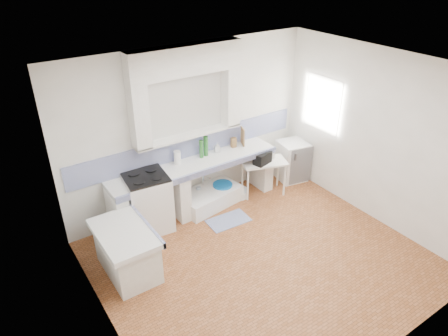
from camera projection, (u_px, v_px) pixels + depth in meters
floor at (262, 260)px, 6.05m from camera, size 4.50×4.50×0.00m
ceiling at (273, 73)px, 4.70m from camera, size 4.50×4.50×0.00m
wall_back at (190, 128)px, 6.82m from camera, size 4.50×0.00×4.50m
wall_front at (400, 265)px, 3.93m from camera, size 4.50×0.00×4.50m
wall_left at (100, 240)px, 4.27m from camera, size 0.00×4.50×4.50m
wall_right at (377, 138)px, 6.48m from camera, size 0.00×4.50×4.50m
alcove_mass at (186, 60)px, 6.12m from camera, size 1.90×0.25×0.45m
window_frame at (329, 102)px, 7.34m from camera, size 0.35×0.86×1.06m
lace_valance at (326, 83)px, 7.09m from camera, size 0.01×0.84×0.24m
counter_slab at (195, 165)px, 6.82m from camera, size 3.00×0.60×0.08m
counter_lip at (204, 172)px, 6.62m from camera, size 3.00×0.04×0.10m
counter_pier_left at (119, 215)px, 6.35m from camera, size 0.20×0.55×0.82m
counter_pier_mid at (178, 195)px, 6.86m from camera, size 0.20×0.55×0.82m
counter_pier_right at (260, 167)px, 7.72m from camera, size 0.20×0.55×0.82m
peninsula_top at (124, 233)px, 5.55m from camera, size 0.70×1.10×0.08m
peninsula_base at (127, 253)px, 5.72m from camera, size 0.60×1.00×0.62m
peninsula_lip at (147, 225)px, 5.71m from camera, size 0.04×1.10×0.10m
backsplash at (191, 145)px, 6.96m from camera, size 4.27×0.03×0.40m
stove at (148, 203)px, 6.54m from camera, size 0.73×0.71×0.94m
sink at (210, 198)px, 7.28m from camera, size 1.18×0.75×0.27m
side_table at (263, 177)px, 7.53m from camera, size 0.90×0.69×0.04m
fridge at (292, 161)px, 7.97m from camera, size 0.59×0.59×0.78m
bucket_red at (198, 202)px, 7.14m from camera, size 0.39×0.39×0.28m
bucket_orange at (208, 199)px, 7.24m from camera, size 0.39×0.39×0.28m
bucket_blue at (223, 192)px, 7.40m from camera, size 0.46×0.46×0.33m
basin_white at (239, 193)px, 7.55m from camera, size 0.43×0.43×0.14m
water_bottle_a at (199, 195)px, 7.30m from camera, size 0.09×0.09×0.33m
water_bottle_b at (207, 193)px, 7.43m from camera, size 0.07×0.07×0.27m
black_bag at (262, 158)px, 7.25m from camera, size 0.37×0.27×0.21m
green_bottle_a at (201, 149)px, 6.92m from camera, size 0.08×0.08×0.31m
green_bottle_b at (206, 146)px, 6.97m from camera, size 0.08×0.08×0.35m
knife_block at (234, 142)px, 7.30m from camera, size 0.10×0.08×0.18m
cutting_board at (243, 136)px, 7.36m from camera, size 0.11×0.22×0.32m
paper_towel at (177, 158)px, 6.73m from camera, size 0.14×0.14×0.23m
soap_bottle at (217, 147)px, 7.13m from camera, size 0.11×0.11×0.18m
rug at (228, 220)px, 6.91m from camera, size 0.73×0.44×0.01m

